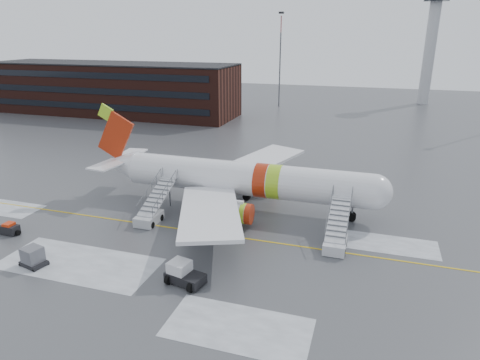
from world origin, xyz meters
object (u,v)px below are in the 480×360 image
(airliner, at_px, (237,179))
(uld_container, at_px, (33,257))
(baggage_tractor, at_px, (10,229))
(pushback_tug, at_px, (183,274))
(airstair_fwd, at_px, (336,236))
(airstair_aft, at_px, (152,211))

(airliner, height_order, uld_container, airliner)
(uld_container, distance_m, baggage_tractor, 8.11)
(pushback_tug, bearing_deg, airstair_fwd, 42.16)
(airliner, bearing_deg, pushback_tug, -87.26)
(airliner, xyz_separation_m, pushback_tug, (0.79, -16.60, -2.63))
(pushback_tug, height_order, baggage_tractor, pushback_tug)
(uld_container, bearing_deg, airstair_fwd, 25.18)
(airstair_fwd, distance_m, baggage_tractor, 32.31)
(baggage_tractor, bearing_deg, airstair_aft, 31.04)
(pushback_tug, height_order, uld_container, pushback_tug)
(airliner, relative_size, uld_container, 14.71)
(airstair_aft, bearing_deg, baggage_tractor, -148.96)
(pushback_tug, distance_m, uld_container, 13.59)
(airstair_fwd, height_order, airstair_aft, same)
(airliner, xyz_separation_m, airstair_aft, (-7.50, -6.54, -2.35))
(airliner, relative_size, airstair_fwd, 4.55)
(airstair_fwd, distance_m, airstair_aft, 19.40)
(airstair_fwd, xyz_separation_m, airstair_aft, (-19.40, 0.00, 0.00))
(airstair_fwd, xyz_separation_m, uld_container, (-24.62, -11.58, -0.26))
(uld_container, bearing_deg, baggage_tractor, 147.85)
(airstair_fwd, relative_size, uld_container, 3.23)
(airliner, height_order, pushback_tug, airliner)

